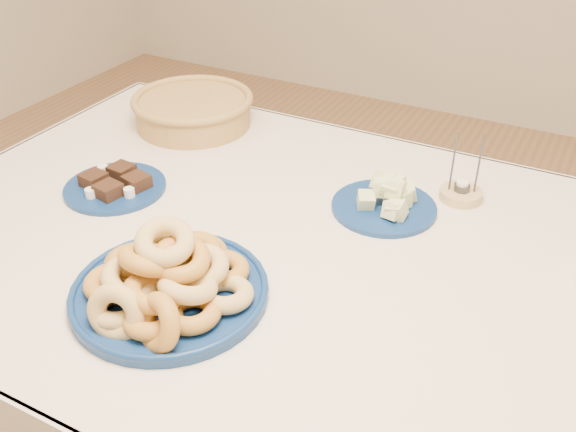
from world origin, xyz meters
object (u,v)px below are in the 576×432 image
object	(u,v)px
candle_holder	(461,193)
brownie_plate	(115,185)
dining_table	(299,287)
wicker_basket	(193,109)
donut_platter	(167,281)
melon_plate	(387,200)

from	to	relation	value
candle_holder	brownie_plate	bearing A→B (deg)	-154.95
dining_table	wicker_basket	distance (m)	0.65
donut_platter	melon_plate	distance (m)	0.52
dining_table	donut_platter	xyz separation A→B (m)	(-0.13, -0.25, 0.15)
wicker_basket	candle_holder	world-z (taller)	candle_holder
dining_table	wicker_basket	bearing A→B (deg)	144.06
brownie_plate	dining_table	bearing A→B (deg)	0.11
dining_table	wicker_basket	world-z (taller)	wicker_basket
wicker_basket	dining_table	bearing A→B (deg)	-35.94
dining_table	brownie_plate	size ratio (longest dim) A/B	6.33
brownie_plate	candle_holder	world-z (taller)	candle_holder
donut_platter	wicker_basket	size ratio (longest dim) A/B	0.95
melon_plate	brownie_plate	size ratio (longest dim) A/B	1.08
dining_table	candle_holder	size ratio (longest dim) A/B	10.87
melon_plate	dining_table	bearing A→B (deg)	-116.45
donut_platter	candle_holder	size ratio (longest dim) A/B	2.32
dining_table	melon_plate	world-z (taller)	melon_plate
melon_plate	brownie_plate	xyz separation A→B (m)	(-0.58, -0.21, -0.01)
melon_plate	wicker_basket	size ratio (longest dim) A/B	0.76
donut_platter	candle_holder	xyz separation A→B (m)	(0.37, 0.58, -0.03)
dining_table	candle_holder	xyz separation A→B (m)	(0.23, 0.33, 0.12)
dining_table	melon_plate	size ratio (longest dim) A/B	5.85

